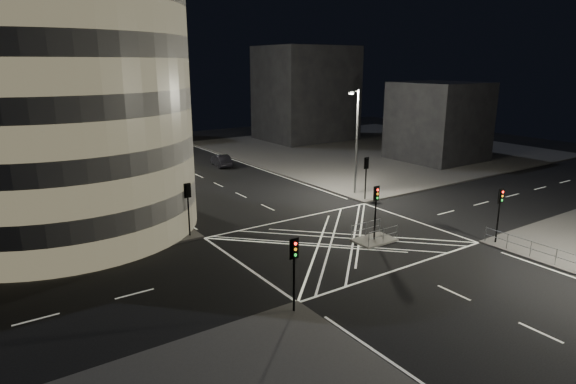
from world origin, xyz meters
TOP-DOWN VIEW (x-y plane):
  - ground at (0.00, 0.00)m, footprint 120.00×120.00m
  - sidewalk_far_right at (29.00, 27.00)m, footprint 42.00×42.00m
  - central_island at (2.00, -1.50)m, footprint 3.00×2.00m
  - building_right_far at (26.00, 40.00)m, footprint 14.00×12.00m
  - building_right_near at (30.00, 16.00)m, footprint 10.00×10.00m
  - building_far_end at (-4.00, 58.00)m, footprint 18.00×8.00m
  - tree_a at (-10.50, 9.00)m, footprint 4.88×4.88m
  - tree_b at (-10.50, 15.00)m, footprint 4.52×4.52m
  - tree_c at (-10.50, 21.00)m, footprint 4.42×4.42m
  - tree_d at (-10.50, 27.00)m, footprint 5.41×5.41m
  - tree_e at (-10.50, 33.00)m, footprint 3.66×3.66m
  - traffic_signal_fl at (-8.80, 6.80)m, footprint 0.55×0.22m
  - traffic_signal_nl at (-8.80, -6.80)m, footprint 0.55×0.22m
  - traffic_signal_fr at (8.80, 6.80)m, footprint 0.55×0.22m
  - traffic_signal_nr at (8.80, -6.80)m, footprint 0.55×0.22m
  - traffic_signal_island at (2.00, -1.50)m, footprint 0.55×0.22m
  - street_lamp_left_near at (-9.44, 12.00)m, footprint 1.25×0.25m
  - street_lamp_left_far at (-9.44, 30.00)m, footprint 1.25×0.25m
  - street_lamp_right_far at (9.44, 9.00)m, footprint 1.25×0.25m
  - railing_near_right at (8.30, -12.15)m, footprint 0.06×11.70m
  - railing_island_south at (2.00, -2.40)m, footprint 2.80×0.06m
  - railing_island_north at (2.00, -0.60)m, footprint 2.80×0.06m
  - sedan at (4.54, 28.40)m, footprint 2.21×4.69m

SIDE VIEW (x-z plane):
  - ground at x=0.00m, z-range 0.00..0.00m
  - sidewalk_far_right at x=29.00m, z-range 0.00..0.15m
  - central_island at x=2.00m, z-range 0.00..0.15m
  - railing_near_right at x=8.30m, z-range 0.15..1.25m
  - railing_island_south at x=2.00m, z-range 0.15..1.25m
  - railing_island_north at x=2.00m, z-range 0.15..1.25m
  - sedan at x=4.54m, z-range 0.00..1.49m
  - traffic_signal_fl at x=-8.80m, z-range 0.91..4.91m
  - traffic_signal_nl at x=-8.80m, z-range 0.91..4.91m
  - traffic_signal_fr at x=8.80m, z-range 0.91..4.91m
  - traffic_signal_nr at x=8.80m, z-range 0.91..4.91m
  - traffic_signal_island at x=2.00m, z-range 0.91..4.91m
  - tree_c at x=-10.50m, z-range 1.03..7.90m
  - tree_e at x=-10.50m, z-range 1.32..7.91m
  - tree_b at x=-10.50m, z-range 1.08..8.17m
  - tree_a at x=-10.50m, z-range 1.11..8.65m
  - building_right_near at x=30.00m, z-range 0.15..10.15m
  - street_lamp_left_near at x=-9.44m, z-range 0.54..10.54m
  - street_lamp_left_far at x=-9.44m, z-range 0.54..10.54m
  - street_lamp_right_far at x=9.44m, z-range 0.54..10.54m
  - tree_d at x=-10.50m, z-range 1.33..9.93m
  - building_right_far at x=26.00m, z-range 0.15..15.15m
  - building_far_end at x=-4.00m, z-range 0.00..18.00m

